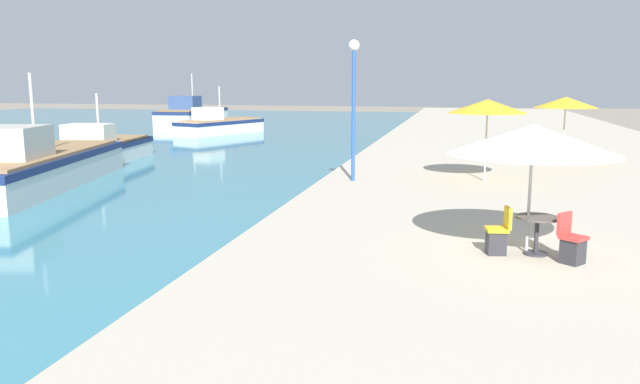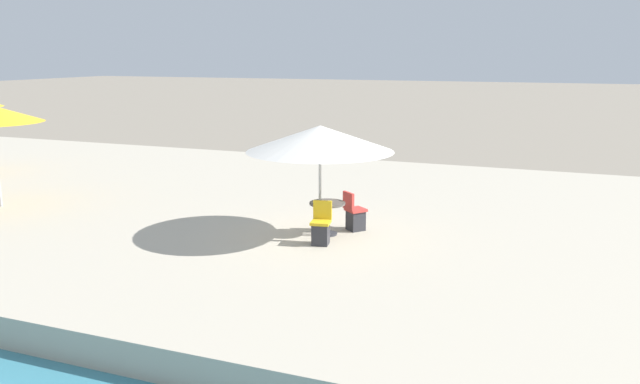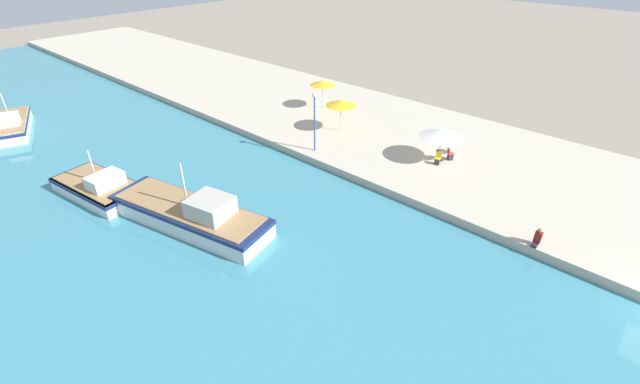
% 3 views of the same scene
% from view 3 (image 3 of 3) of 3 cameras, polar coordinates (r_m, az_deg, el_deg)
% --- Properties ---
extents(quay_promenade, '(16.00, 90.00, 0.59)m').
position_cam_3_polar(quay_promenade, '(47.03, -7.79, 12.88)').
color(quay_promenade, '#BCB29E').
rests_on(quay_promenade, ground_plane).
extents(fishing_boat_near, '(5.13, 10.79, 4.10)m').
position_cam_3_polar(fishing_boat_near, '(26.24, -16.77, -2.78)').
color(fishing_boat_near, silver).
rests_on(fishing_boat_near, water_basin).
extents(fishing_boat_mid, '(3.92, 6.79, 3.23)m').
position_cam_3_polar(fishing_boat_mid, '(31.62, -27.36, 0.64)').
color(fishing_boat_mid, white).
rests_on(fishing_boat_mid, water_basin).
extents(fishing_boat_far, '(4.87, 7.61, 3.45)m').
position_cam_3_polar(fishing_boat_far, '(46.05, -35.82, 7.32)').
color(fishing_boat_far, white).
rests_on(fishing_boat_far, water_basin).
extents(cafe_umbrella_pink, '(3.21, 3.21, 2.46)m').
position_cam_3_polar(cafe_umbrella_pink, '(31.85, 15.97, 7.55)').
color(cafe_umbrella_pink, '#B7B7B7').
rests_on(cafe_umbrella_pink, quay_promenade).
extents(cafe_umbrella_white, '(2.56, 2.56, 2.68)m').
position_cam_3_polar(cafe_umbrella_white, '(35.73, 2.82, 11.78)').
color(cafe_umbrella_white, '#B7B7B7').
rests_on(cafe_umbrella_white, quay_promenade).
extents(cafe_umbrella_striped, '(2.40, 2.40, 2.66)m').
position_cam_3_polar(cafe_umbrella_striped, '(40.87, 0.37, 14.35)').
color(cafe_umbrella_striped, '#B7B7B7').
rests_on(cafe_umbrella_striped, quay_promenade).
extents(cafe_table, '(0.80, 0.80, 0.74)m').
position_cam_3_polar(cafe_table, '(32.60, 15.86, 4.93)').
color(cafe_table, '#333338').
rests_on(cafe_table, quay_promenade).
extents(cafe_chair_left, '(0.49, 0.47, 0.91)m').
position_cam_3_polar(cafe_chair_left, '(32.06, 15.40, 4.12)').
color(cafe_chair_left, '#2D2D33').
rests_on(cafe_chair_left, quay_promenade).
extents(cafe_chair_right, '(0.59, 0.58, 0.91)m').
position_cam_3_polar(cafe_chair_right, '(32.99, 16.96, 4.66)').
color(cafe_chair_right, '#2D2D33').
rests_on(cafe_chair_right, quay_promenade).
extents(person_at_quay, '(0.56, 0.36, 1.03)m').
position_cam_3_polar(person_at_quay, '(25.70, 27.02, -5.46)').
color(person_at_quay, '#232328').
rests_on(person_at_quay, quay_promenade).
extents(lamppost, '(0.36, 0.36, 4.56)m').
position_cam_3_polar(lamppost, '(31.90, -0.74, 10.60)').
color(lamppost, '#28519E').
rests_on(lamppost, quay_promenade).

